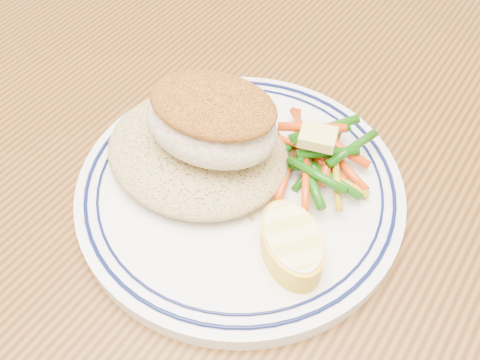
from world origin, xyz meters
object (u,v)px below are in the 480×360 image
dining_table (276,228)px  lemon_wedge (292,244)px  plate (240,188)px  vegetable_pile (317,156)px  fish_fillet (212,120)px  rice_pilaf (197,148)px

dining_table → lemon_wedge: 0.16m
plate → vegetable_pile: size_ratio=2.48×
plate → vegetable_pile: 0.07m
dining_table → plate: plate is taller
lemon_wedge → vegetable_pile: bearing=107.4°
plate → fish_fillet: bearing=168.9°
dining_table → vegetable_pile: bearing=5.5°
rice_pilaf → vegetable_pile: same height
fish_fillet → vegetable_pile: fish_fillet is taller
dining_table → rice_pilaf: 0.15m
rice_pilaf → fish_fillet: (0.01, 0.00, 0.04)m
plate → lemon_wedge: bearing=-26.4°
plate → vegetable_pile: vegetable_pile is taller
lemon_wedge → fish_fillet: bearing=158.0°
plate → lemon_wedge: 0.08m
vegetable_pile → rice_pilaf: bearing=-150.7°
vegetable_pile → plate: bearing=-130.1°
lemon_wedge → plate: bearing=153.6°
plate → fish_fillet: (-0.03, 0.01, 0.06)m
lemon_wedge → rice_pilaf: bearing=162.4°
vegetable_pile → dining_table: bearing=-174.5°
fish_fillet → vegetable_pile: 0.09m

